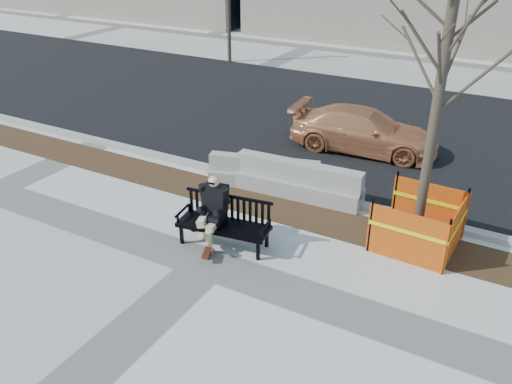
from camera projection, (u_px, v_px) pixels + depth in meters
ground at (208, 264)px, 10.15m from camera, size 120.00×120.00×0.00m
mulch_strip at (271, 206)px, 12.17m from camera, size 40.00×1.20×0.02m
asphalt_street at (362, 125)px, 16.98m from camera, size 60.00×10.40×0.01m
curb at (290, 188)px, 12.88m from camera, size 60.00×0.25×0.12m
bench at (224, 245)px, 10.74m from camera, size 1.97×0.94×1.01m
seated_man at (214, 241)px, 10.86m from camera, size 0.75×1.09×1.42m
tree_fence at (415, 244)px, 10.76m from camera, size 2.42×2.42×5.77m
sedan at (362, 150)px, 15.14m from camera, size 4.21×2.00×1.19m
jersey_barrier_left at (264, 186)px, 13.09m from camera, size 2.74×1.23×0.77m
jersey_barrier_right at (298, 196)px, 12.64m from camera, size 3.09×0.76×0.88m
far_tree_left at (230, 61)px, 24.55m from camera, size 2.31×2.31×5.01m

